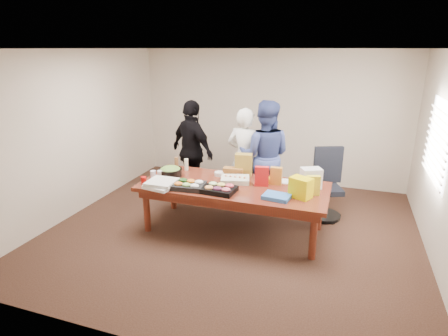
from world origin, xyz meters
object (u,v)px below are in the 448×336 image
(person_center, at_px, (245,158))
(salad_bowl, at_px, (171,172))
(office_chair, at_px, (325,186))
(person_right, at_px, (264,156))
(sheet_cake, at_px, (235,180))
(conference_table, at_px, (233,208))

(person_center, xyz_separation_m, salad_bowl, (-0.98, -0.91, -0.07))
(office_chair, relative_size, person_right, 0.59)
(person_center, relative_size, person_right, 0.93)
(office_chair, distance_m, sheet_cake, 1.53)
(person_center, relative_size, sheet_cake, 4.12)
(office_chair, bearing_deg, salad_bowl, 178.04)
(conference_table, xyz_separation_m, person_center, (-0.11, 0.98, 0.51))
(conference_table, relative_size, sheet_cake, 6.55)
(conference_table, bearing_deg, person_center, 96.25)
(sheet_cake, bearing_deg, person_right, 58.59)
(conference_table, relative_size, person_right, 1.47)
(person_center, height_order, person_right, person_right)
(person_right, bearing_deg, salad_bowl, 27.53)
(office_chair, relative_size, sheet_cake, 2.63)
(salad_bowl, bearing_deg, person_right, 35.30)
(sheet_cake, bearing_deg, person_center, 80.74)
(person_right, relative_size, sheet_cake, 4.44)
(office_chair, xyz_separation_m, person_right, (-1.05, 0.10, 0.39))
(office_chair, distance_m, person_center, 1.43)
(person_right, height_order, salad_bowl, person_right)
(conference_table, height_order, person_right, person_right)
(person_center, bearing_deg, office_chair, -176.28)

